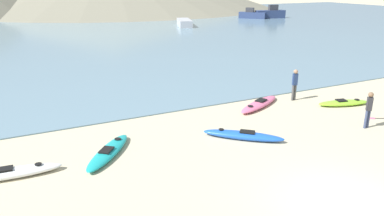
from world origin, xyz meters
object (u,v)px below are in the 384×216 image
kayak_on_sand_4 (108,152)px  moored_boat_3 (270,13)px  person_near_foreground (369,108)px  moored_boat_0 (252,15)px  kayak_on_sand_3 (259,104)px  moored_boat_4 (184,23)px  kayak_on_sand_2 (343,103)px  kayak_on_sand_1 (9,173)px  person_near_waterline (295,83)px  kayak_on_sand_0 (243,135)px

kayak_on_sand_4 → moored_boat_3: 56.21m
person_near_foreground → moored_boat_0: 50.35m
kayak_on_sand_3 → person_near_foreground: person_near_foreground is taller
moored_boat_3 → moored_boat_4: bearing=-167.4°
kayak_on_sand_4 → moored_boat_4: size_ratio=0.55×
kayak_on_sand_2 → person_near_foreground: person_near_foreground is taller
kayak_on_sand_2 → kayak_on_sand_3: bearing=156.4°
kayak_on_sand_2 → kayak_on_sand_3: size_ratio=0.83×
kayak_on_sand_1 → moored_boat_0: (39.11, 41.82, 0.52)m
kayak_on_sand_3 → kayak_on_sand_2: bearing=-23.6°
person_near_waterline → moored_boat_3: moored_boat_3 is taller
moored_boat_0 → moored_boat_3: size_ratio=0.78×
kayak_on_sand_3 → moored_boat_0: 47.76m
person_near_waterline → moored_boat_4: 35.48m
kayak_on_sand_3 → person_near_waterline: (2.39, 0.08, 0.86)m
kayak_on_sand_3 → moored_boat_0: moored_boat_0 is taller
kayak_on_sand_2 → kayak_on_sand_4: bearing=-178.3°
kayak_on_sand_0 → kayak_on_sand_2: size_ratio=1.01×
kayak_on_sand_0 → person_near_foreground: bearing=-13.8°
kayak_on_sand_4 → moored_boat_3: moored_boat_3 is taller
kayak_on_sand_0 → kayak_on_sand_1: kayak_on_sand_0 is taller
kayak_on_sand_1 → moored_boat_0: bearing=46.9°
kayak_on_sand_3 → moored_boat_3: moored_boat_3 is taller
kayak_on_sand_3 → person_near_waterline: bearing=2.0°
kayak_on_sand_1 → moored_boat_4: moored_boat_4 is taller
kayak_on_sand_2 → moored_boat_3: 47.94m
kayak_on_sand_2 → person_near_waterline: 2.75m
kayak_on_sand_4 → moored_boat_4: moored_boat_4 is taller
moored_boat_3 → kayak_on_sand_1: bearing=-136.0°
moored_boat_0 → person_near_foreground: bearing=-119.0°
kayak_on_sand_3 → kayak_on_sand_4: bearing=-165.7°
kayak_on_sand_4 → moored_boat_3: size_ratio=0.57×
kayak_on_sand_0 → moored_boat_4: moored_boat_4 is taller
kayak_on_sand_3 → person_near_waterline: person_near_waterline is taller
kayak_on_sand_3 → moored_boat_0: bearing=55.6°
person_near_waterline → kayak_on_sand_3: bearing=-178.0°
kayak_on_sand_0 → person_near_foreground: person_near_foreground is taller
kayak_on_sand_0 → kayak_on_sand_3: size_ratio=0.84×
kayak_on_sand_4 → moored_boat_0: 54.78m
kayak_on_sand_2 → moored_boat_4: size_ratio=0.52×
kayak_on_sand_2 → kayak_on_sand_1: bearing=-177.9°
person_near_waterline → moored_boat_4: (9.35, 34.22, -0.47)m
person_near_foreground → person_near_waterline: 4.71m
kayak_on_sand_1 → kayak_on_sand_3: bearing=11.3°
moored_boat_0 → moored_boat_3: bearing=-16.7°
person_near_foreground → moored_boat_4: person_near_foreground is taller
kayak_on_sand_0 → kayak_on_sand_4: size_ratio=0.96×
kayak_on_sand_0 → moored_boat_3: moored_boat_3 is taller
kayak_on_sand_0 → moored_boat_3: (33.34, 41.66, 0.68)m
moored_boat_4 → kayak_on_sand_2: bearing=-101.8°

